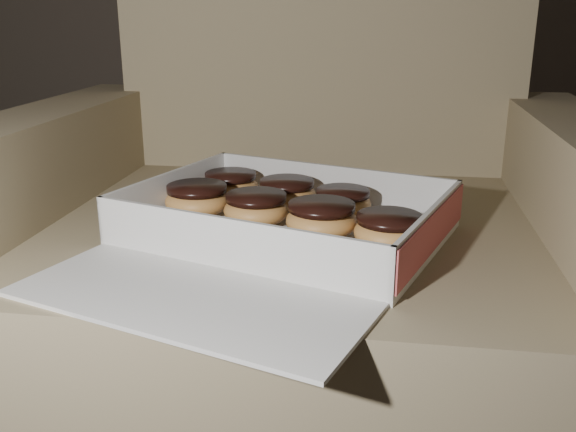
{
  "coord_description": "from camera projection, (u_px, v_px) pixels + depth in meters",
  "views": [
    {
      "loc": [
        -0.26,
        -0.18,
        0.72
      ],
      "look_at": [
        -0.39,
        0.62,
        0.46
      ],
      "focal_mm": 40.0,
      "sensor_mm": 36.0,
      "label": 1
    }
  ],
  "objects": [
    {
      "name": "armchair",
      "position": [
        300.0,
        279.0,
        1.04
      ],
      "size": [
        0.92,
        0.77,
        0.96
      ],
      "color": "#837054",
      "rests_on": "floor"
    },
    {
      "name": "bakery_box",
      "position": [
        276.0,
        236.0,
        0.82
      ],
      "size": [
        0.51,
        0.56,
        0.07
      ],
      "rotation": [
        0.0,
        0.0,
        -0.32
      ],
      "color": "silver",
      "rests_on": "armchair"
    },
    {
      "name": "donut_a",
      "position": [
        231.0,
        185.0,
        0.99
      ],
      "size": [
        0.08,
        0.08,
        0.04
      ],
      "color": "#EB9A52",
      "rests_on": "bakery_box"
    },
    {
      "name": "donut_b",
      "position": [
        256.0,
        208.0,
        0.87
      ],
      "size": [
        0.09,
        0.09,
        0.04
      ],
      "color": "#EB9A52",
      "rests_on": "bakery_box"
    },
    {
      "name": "donut_c",
      "position": [
        321.0,
        219.0,
        0.83
      ],
      "size": [
        0.09,
        0.09,
        0.05
      ],
      "color": "#EB9A52",
      "rests_on": "bakery_box"
    },
    {
      "name": "donut_d",
      "position": [
        389.0,
        230.0,
        0.79
      ],
      "size": [
        0.09,
        0.09,
        0.04
      ],
      "color": "#EB9A52",
      "rests_on": "bakery_box"
    },
    {
      "name": "donut_e",
      "position": [
        343.0,
        202.0,
        0.91
      ],
      "size": [
        0.08,
        0.08,
        0.04
      ],
      "color": "#EB9A52",
      "rests_on": "bakery_box"
    },
    {
      "name": "donut_f",
      "position": [
        287.0,
        193.0,
        0.95
      ],
      "size": [
        0.09,
        0.09,
        0.04
      ],
      "color": "#EB9A52",
      "rests_on": "bakery_box"
    },
    {
      "name": "donut_g",
      "position": [
        197.0,
        199.0,
        0.91
      ],
      "size": [
        0.09,
        0.09,
        0.05
      ],
      "color": "#EB9A52",
      "rests_on": "bakery_box"
    },
    {
      "name": "crumb_a",
      "position": [
        138.0,
        229.0,
        0.86
      ],
      "size": [
        0.01,
        0.01,
        0.0
      ],
      "primitive_type": "ellipsoid",
      "color": "black",
      "rests_on": "bakery_box"
    },
    {
      "name": "crumb_b",
      "position": [
        372.0,
        272.0,
        0.72
      ],
      "size": [
        0.01,
        0.01,
        0.0
      ],
      "primitive_type": "ellipsoid",
      "color": "black",
      "rests_on": "bakery_box"
    },
    {
      "name": "crumb_c",
      "position": [
        337.0,
        261.0,
        0.75
      ],
      "size": [
        0.01,
        0.01,
        0.0
      ],
      "primitive_type": "ellipsoid",
      "color": "black",
      "rests_on": "bakery_box"
    }
  ]
}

